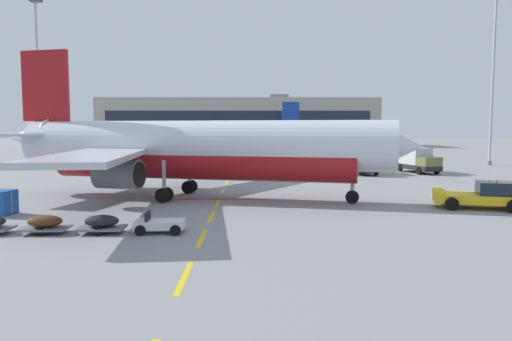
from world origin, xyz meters
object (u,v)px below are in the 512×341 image
airliner_foreground (194,149)px  uld_cargo_container (0,203)px  baggage_train (74,223)px  apron_light_mast_far (494,57)px  pushback_tug (483,196)px  apron_light_mast_near (37,62)px  ground_power_truck (361,160)px  airliner_mid_left (238,135)px  catering_truck (417,160)px

airliner_foreground → uld_cargo_container: (-11.68, -7.36, -3.15)m
baggage_train → apron_light_mast_far: (45.92, 47.06, 15.64)m
pushback_tug → apron_light_mast_near: 72.14m
pushback_tug → baggage_train: size_ratio=0.56×
pushback_tug → ground_power_truck: bearing=95.9°
airliner_foreground → apron_light_mast_near: size_ratio=1.28×
airliner_mid_left → baggage_train: (-6.30, -93.00, -3.42)m
apron_light_mast_near → apron_light_mast_far: size_ratio=1.03×
pushback_tug → apron_light_mast_near: size_ratio=0.24×
catering_truck → baggage_train: catering_truck is taller
airliner_foreground → pushback_tug: 21.64m
catering_truck → apron_light_mast_far: 24.66m
airliner_mid_left → baggage_train: airliner_mid_left is taller
baggage_train → apron_light_mast_far: size_ratio=0.44×
airliner_mid_left → baggage_train: size_ratio=2.98×
apron_light_mast_near → pushback_tug: bearing=-42.8°
ground_power_truck → apron_light_mast_far: (22.91, 13.79, 14.53)m
apron_light_mast_near → apron_light_mast_far: (71.97, -8.41, -0.39)m
baggage_train → apron_light_mast_near: size_ratio=0.43×
pushback_tug → ground_power_truck: size_ratio=0.93×
uld_cargo_container → airliner_mid_left: bearing=81.5°
airliner_mid_left → catering_truck: size_ratio=4.72×
ground_power_truck → apron_light_mast_far: 30.43m
airliner_foreground → catering_truck: bearing=40.3°
apron_light_mast_near → airliner_mid_left: bearing=49.2°
ground_power_truck → apron_light_mast_far: size_ratio=0.27×
ground_power_truck → baggage_train: size_ratio=0.61×
apron_light_mast_far → airliner_mid_left: bearing=130.8°
airliner_foreground → catering_truck: 33.56m
airliner_mid_left → catering_truck: bearing=-67.6°
airliner_mid_left → apron_light_mast_near: apron_light_mast_near is taller
apron_light_mast_far → pushback_tug: bearing=-117.2°
uld_cargo_container → apron_light_mast_near: 55.79m
catering_truck → baggage_train: 46.03m
airliner_mid_left → uld_cargo_container: bearing=-98.5°
catering_truck → airliner_mid_left: bearing=112.4°
pushback_tug → uld_cargo_container: (-32.45, -2.12, -0.10)m
baggage_train → apron_light_mast_far: 67.58m
airliner_foreground → airliner_mid_left: size_ratio=0.99×
airliner_mid_left → airliner_foreground: bearing=-91.0°
apron_light_mast_far → ground_power_truck: bearing=-149.0°
apron_light_mast_near → ground_power_truck: bearing=-24.3°
apron_light_mast_far → airliner_foreground: bearing=-140.2°
pushback_tug → catering_truck: size_ratio=0.89×
apron_light_mast_near → airliner_foreground: bearing=-54.0°
apron_light_mast_near → uld_cargo_container: bearing=-68.9°
pushback_tug → apron_light_mast_near: apron_light_mast_near is taller
pushback_tug → catering_truck: catering_truck is taller
apron_light_mast_far → baggage_train: bearing=-134.3°
airliner_foreground → ground_power_truck: (18.14, 20.39, -2.30)m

